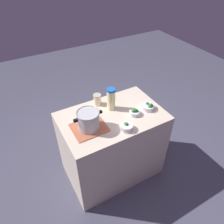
{
  "coord_description": "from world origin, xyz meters",
  "views": [
    {
      "loc": [
        0.83,
        1.47,
        2.32
      ],
      "look_at": [
        0.0,
        0.0,
        0.95
      ],
      "focal_mm": 34.21,
      "sensor_mm": 36.0,
      "label": 1
    }
  ],
  "objects_px": {
    "lemonade_pitcher": "(111,99)",
    "cooking_pot": "(88,120)",
    "broccoli_bowl_center": "(148,107)",
    "mason_jar": "(97,99)",
    "broccoli_bowl_back": "(127,127)",
    "broccoli_bowl_front": "(135,112)"
  },
  "relations": [
    {
      "from": "broccoli_bowl_front",
      "to": "broccoli_bowl_back",
      "type": "height_order",
      "value": "broccoli_bowl_front"
    },
    {
      "from": "cooking_pot",
      "to": "broccoli_bowl_front",
      "type": "distance_m",
      "value": 0.51
    },
    {
      "from": "broccoli_bowl_center",
      "to": "mason_jar",
      "type": "bearing_deg",
      "value": -38.1
    },
    {
      "from": "broccoli_bowl_front",
      "to": "lemonade_pitcher",
      "type": "bearing_deg",
      "value": -51.75
    },
    {
      "from": "lemonade_pitcher",
      "to": "mason_jar",
      "type": "bearing_deg",
      "value": -56.34
    },
    {
      "from": "mason_jar",
      "to": "broccoli_bowl_front",
      "type": "xyz_separation_m",
      "value": [
        -0.26,
        0.35,
        -0.03
      ]
    },
    {
      "from": "broccoli_bowl_front",
      "to": "broccoli_bowl_center",
      "type": "relative_size",
      "value": 0.83
    },
    {
      "from": "lemonade_pitcher",
      "to": "broccoli_bowl_back",
      "type": "distance_m",
      "value": 0.37
    },
    {
      "from": "cooking_pot",
      "to": "broccoli_bowl_back",
      "type": "xyz_separation_m",
      "value": [
        -0.31,
        0.19,
        -0.07
      ]
    },
    {
      "from": "lemonade_pitcher",
      "to": "cooking_pot",
      "type": "bearing_deg",
      "value": 26.23
    },
    {
      "from": "cooking_pot",
      "to": "broccoli_bowl_front",
      "type": "xyz_separation_m",
      "value": [
        -0.5,
        0.04,
        -0.07
      ]
    },
    {
      "from": "broccoli_bowl_back",
      "to": "mason_jar",
      "type": "bearing_deg",
      "value": -82.63
    },
    {
      "from": "cooking_pot",
      "to": "lemonade_pitcher",
      "type": "distance_m",
      "value": 0.37
    },
    {
      "from": "lemonade_pitcher",
      "to": "mason_jar",
      "type": "distance_m",
      "value": 0.18
    },
    {
      "from": "lemonade_pitcher",
      "to": "mason_jar",
      "type": "xyz_separation_m",
      "value": [
        0.09,
        -0.14,
        -0.06
      ]
    },
    {
      "from": "broccoli_bowl_center",
      "to": "broccoli_bowl_back",
      "type": "distance_m",
      "value": 0.4
    },
    {
      "from": "lemonade_pitcher",
      "to": "broccoli_bowl_back",
      "type": "xyz_separation_m",
      "value": [
        0.03,
        0.36,
        -0.09
      ]
    },
    {
      "from": "broccoli_bowl_front",
      "to": "broccoli_bowl_back",
      "type": "distance_m",
      "value": 0.24
    },
    {
      "from": "mason_jar",
      "to": "broccoli_bowl_center",
      "type": "bearing_deg",
      "value": 141.9
    },
    {
      "from": "lemonade_pitcher",
      "to": "mason_jar",
      "type": "height_order",
      "value": "lemonade_pitcher"
    },
    {
      "from": "cooking_pot",
      "to": "mason_jar",
      "type": "relative_size",
      "value": 2.3
    },
    {
      "from": "mason_jar",
      "to": "broccoli_bowl_back",
      "type": "height_order",
      "value": "mason_jar"
    }
  ]
}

